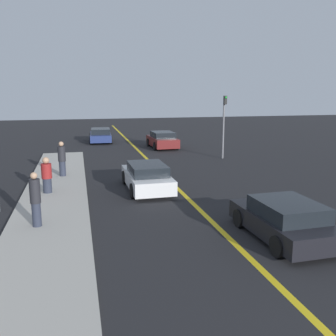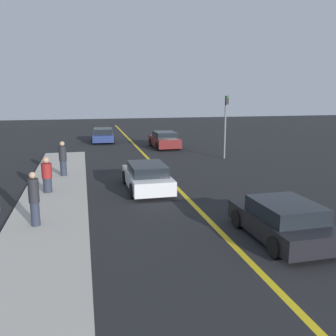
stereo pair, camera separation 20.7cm
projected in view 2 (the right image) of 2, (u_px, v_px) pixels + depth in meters
The scene contains 10 objects.
road_center_line at pixel (164, 175), 20.03m from camera, with size 0.20×60.00×0.01m.
sidewalk_left at pixel (51, 209), 14.14m from camera, with size 2.70×26.17×0.11m.
car_near_right_lane at pixel (283, 220), 11.31m from camera, with size 2.08×3.87×1.21m.
car_ahead_center at pixel (147, 177), 16.97m from camera, with size 1.92×4.16×1.22m.
car_far_distant at pixel (164, 140), 29.40m from camera, with size 2.00×3.89×1.29m.
car_parked_left_lot at pixel (103, 135), 32.72m from camera, with size 2.04×4.09×1.21m.
pedestrian_mid_group at pixel (34, 199), 12.04m from camera, with size 0.34×0.34×1.79m.
pedestrian_far_standing at pixel (47, 175), 16.08m from camera, with size 0.44×0.44×1.56m.
pedestrian_by_sign at pixel (63, 159), 19.23m from camera, with size 0.39×0.39×1.79m.
traffic_light at pixel (226, 121), 24.38m from camera, with size 0.18×0.40×4.11m.
Camera 2 is at (-4.14, -1.10, 4.44)m, focal length 40.00 mm.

